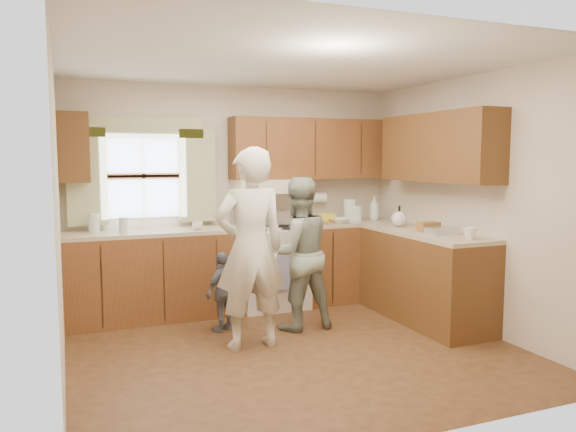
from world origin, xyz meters
name	(u,v)px	position (x,y,z in m)	size (l,w,h in m)	color
room	(294,209)	(0.00, 0.00, 1.25)	(3.80, 3.80, 3.80)	#422614
kitchen_fixtures	(309,237)	(0.61, 1.08, 0.84)	(3.80, 2.25, 2.15)	#44250E
stove	(271,266)	(0.30, 1.44, 0.47)	(0.76, 0.67, 1.07)	silver
woman_left	(250,249)	(-0.34, 0.20, 0.90)	(0.65, 0.43, 1.79)	beige
woman_right	(298,253)	(0.27, 0.57, 0.75)	(0.73, 0.57, 1.51)	#2B4137
child	(223,291)	(-0.44, 0.76, 0.39)	(0.46, 0.19, 0.79)	slate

